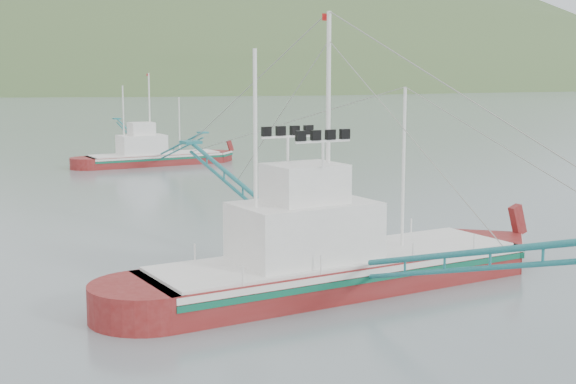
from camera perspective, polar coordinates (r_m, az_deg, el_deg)
ground at (r=35.89m, az=4.96°, el=-6.28°), size 1200.00×1200.00×0.00m
main_boat at (r=33.97m, az=3.22°, el=-4.00°), size 17.07×30.87×12.49m
bg_boat_far at (r=81.08m, az=-9.59°, el=2.86°), size 13.47×24.25×9.81m
headland_right at (r=526.99m, az=-1.35°, el=7.48°), size 684.00×432.00×306.00m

